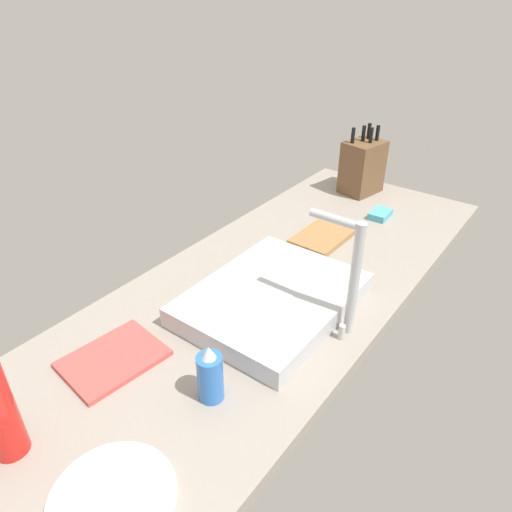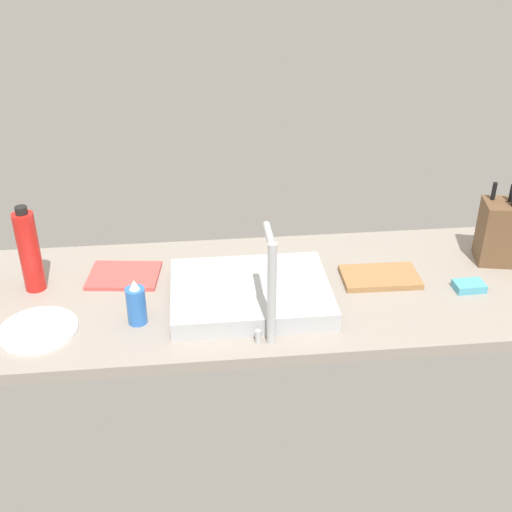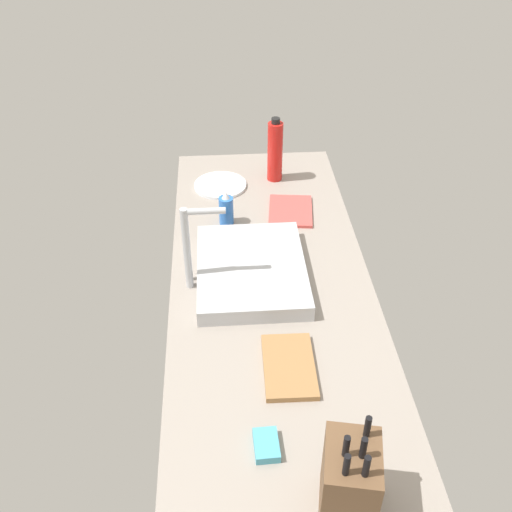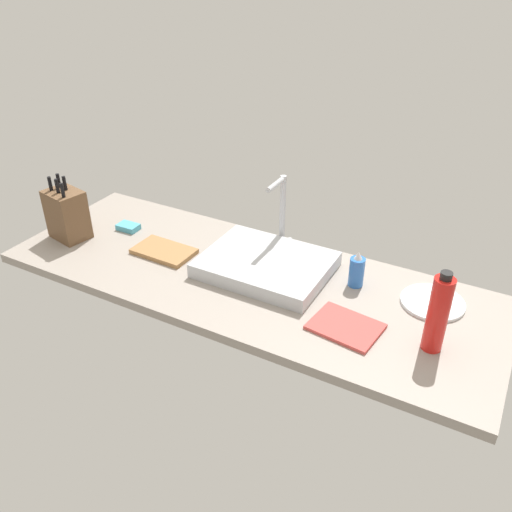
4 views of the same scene
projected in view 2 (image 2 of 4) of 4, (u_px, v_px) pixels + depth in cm
name	position (u px, v px, depth cm)	size (l,w,h in cm)	color
countertop_slab	(265.00, 293.00, 195.80)	(183.58, 66.12, 3.50)	gray
sink_basin	(250.00, 293.00, 187.60)	(45.94, 35.40, 5.48)	#B7BABF
faucet	(271.00, 284.00, 164.36)	(5.50, 13.69, 29.82)	#B7BABF
knife_block	(504.00, 232.00, 204.91)	(17.00, 14.44, 26.05)	brown
cutting_board	(380.00, 277.00, 199.03)	(23.56, 14.18, 1.80)	#9E7042
soap_bottle	(136.00, 304.00, 176.85)	(5.40, 5.40, 13.70)	blue
water_bottle	(29.00, 251.00, 188.83)	(6.25, 6.25, 27.17)	red
dinner_plate	(38.00, 330.00, 175.51)	(21.44, 21.44, 1.20)	white
dish_towel	(124.00, 275.00, 200.40)	(21.47, 16.39, 1.20)	#CC4C47
dish_sponge	(469.00, 286.00, 193.86)	(9.00, 6.00, 2.40)	#4CA3BC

